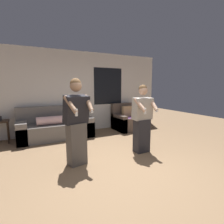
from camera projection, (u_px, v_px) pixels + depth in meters
ground_plane at (123, 171)px, 3.24m from camera, size 14.00×14.00×0.00m
wall_back at (75, 92)px, 5.86m from camera, size 6.53×0.07×2.70m
couch at (56, 127)px, 5.27m from camera, size 2.13×0.88×0.95m
armchair at (127, 121)px, 6.30m from camera, size 0.92×0.89×0.93m
side_table at (0, 125)px, 4.76m from camera, size 0.45×0.41×0.77m
person_left at (77, 122)px, 3.39m from camera, size 0.52×0.56×1.71m
person_right at (142, 119)px, 4.08m from camera, size 0.52×0.46×1.59m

